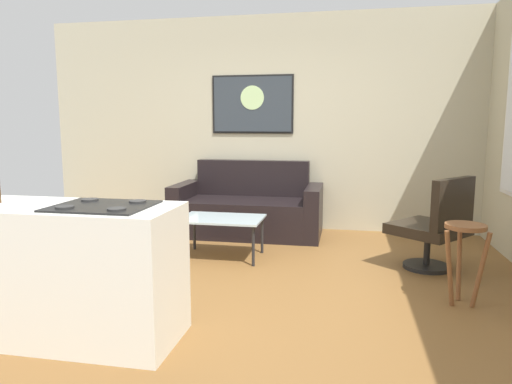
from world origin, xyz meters
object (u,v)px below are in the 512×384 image
at_px(bar_stool, 465,244).
at_px(wall_painting, 252,104).
at_px(coffee_table, 222,221).
at_px(couch, 248,210).
at_px(armchair, 436,225).

height_order(bar_stool, wall_painting, wall_painting).
bearing_deg(coffee_table, wall_painting, 89.43).
bearing_deg(wall_painting, bar_stool, -48.30).
bearing_deg(couch, armchair, -28.62).
relative_size(armchair, wall_painting, 0.83).
distance_m(coffee_table, bar_stool, 2.35).
relative_size(coffee_table, wall_painting, 0.78).
distance_m(armchair, bar_stool, 0.86).
distance_m(couch, bar_stool, 2.91).
bearing_deg(armchair, couch, 151.38).
relative_size(coffee_table, bar_stool, 1.34).
distance_m(couch, wall_painting, 1.42).
height_order(coffee_table, bar_stool, bar_stool).
height_order(armchair, wall_painting, wall_painting).
bearing_deg(armchair, coffee_table, 179.05).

